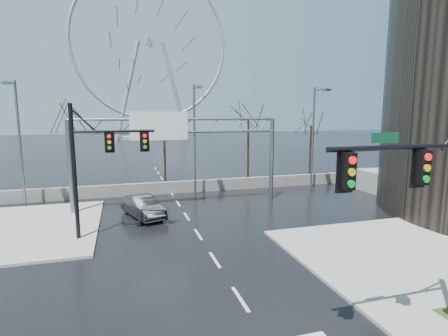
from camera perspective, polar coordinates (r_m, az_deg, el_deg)
name	(u,v)px	position (r m, az deg, el deg)	size (l,w,h in m)	color
ground	(240,299)	(15.05, 2.69, -20.59)	(260.00, 260.00, 0.00)	black
sidewalk_right_ext	(404,252)	(21.58, 27.32, -12.03)	(12.00, 10.00, 0.15)	gray
sidewalk_far	(17,229)	(26.30, -30.72, -8.62)	(10.00, 12.00, 0.15)	gray
barrier_wall	(171,187)	(33.37, -8.63, -3.15)	(52.00, 0.50, 1.10)	slate
signal_mast_near	(439,195)	(12.87, 31.62, -3.75)	(5.52, 0.41, 8.00)	black
signal_mast_far	(95,159)	(21.54, -20.38, 1.43)	(4.72, 0.41, 8.00)	black
sign_gantry	(174,143)	(27.71, -8.18, 4.12)	(16.36, 0.40, 7.60)	slate
streetlight_left	(18,134)	(31.52, -30.60, 4.84)	(0.50, 2.55, 10.00)	slate
streetlight_mid	(195,131)	(31.23, -4.73, 5.99)	(0.50, 2.55, 10.00)	slate
streetlight_right	(315,130)	(35.66, 14.62, 6.08)	(0.50, 2.55, 10.00)	slate
tree_left	(69,129)	(36.21, -23.94, 5.79)	(3.75, 3.75, 7.50)	black
tree_center	(164,136)	(37.20, -9.75, 5.23)	(3.25, 3.25, 6.50)	black
tree_right	(248,125)	(38.30, 3.99, 6.99)	(3.90, 3.90, 7.80)	black
tree_far_right	(311,131)	(42.22, 14.02, 5.83)	(3.40, 3.40, 6.80)	black
ferris_wheel	(151,49)	(109.41, -11.91, 18.43)	(45.00, 6.00, 50.91)	gray
car	(143,207)	(26.04, -13.12, -6.15)	(1.65, 4.73, 1.56)	black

